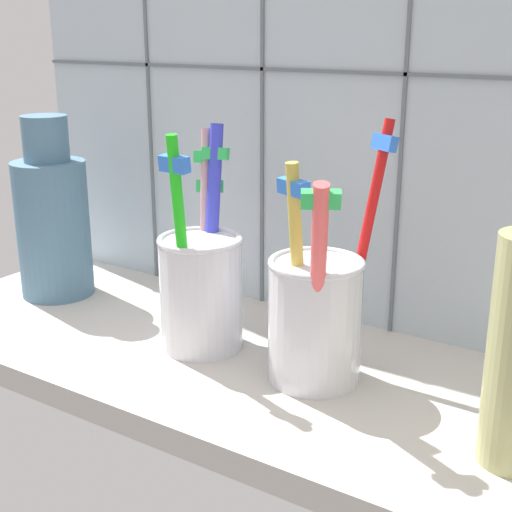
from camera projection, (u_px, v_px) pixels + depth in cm
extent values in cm
cube|color=#BCB7AD|center=(255.00, 373.00, 55.22)|extent=(64.00, 22.00, 2.00)
cube|color=#B2C1CC|center=(336.00, 77.00, 58.22)|extent=(64.00, 2.00, 45.00)
cube|color=slate|center=(148.00, 70.00, 67.32)|extent=(0.30, 0.20, 45.00)
cube|color=slate|center=(262.00, 75.00, 60.67)|extent=(0.30, 0.20, 45.00)
cube|color=slate|center=(405.00, 81.00, 54.01)|extent=(0.30, 0.20, 45.00)
cube|color=slate|center=(330.00, 71.00, 57.19)|extent=(64.00, 0.20, 0.30)
cylinder|color=silver|center=(202.00, 294.00, 56.27)|extent=(6.46, 6.46, 8.85)
torus|color=silver|center=(201.00, 240.00, 54.92)|extent=(6.64, 6.64, 0.50)
cylinder|color=pink|center=(209.00, 246.00, 58.71)|extent=(3.26, 4.88, 14.01)
cube|color=green|center=(210.00, 186.00, 58.55)|extent=(2.34, 1.87, 1.15)
cylinder|color=#1FD11C|center=(182.00, 249.00, 52.47)|extent=(0.95, 2.35, 16.99)
cube|color=blue|center=(174.00, 164.00, 50.11)|extent=(2.38, 1.04, 1.20)
cylinder|color=#383ED9|center=(212.00, 232.00, 57.11)|extent=(2.32, 4.52, 16.97)
cube|color=green|center=(215.00, 154.00, 56.32)|extent=(2.27, 1.49, 1.08)
cylinder|color=#C78F9F|center=(205.00, 234.00, 57.58)|extent=(2.87, 4.31, 16.48)
cube|color=green|center=(206.00, 157.00, 56.95)|extent=(2.08, 1.64, 1.05)
cylinder|color=silver|center=(316.00, 321.00, 51.01)|extent=(6.63, 6.63, 8.83)
torus|color=silver|center=(317.00, 262.00, 49.66)|extent=(6.79, 6.79, 0.50)
cylinder|color=#F95959|center=(317.00, 289.00, 47.23)|extent=(3.71, 5.44, 15.36)
cube|color=green|center=(321.00, 199.00, 43.42)|extent=(2.61, 2.06, 1.28)
cylinder|color=gold|center=(298.00, 273.00, 49.45)|extent=(1.63, 2.41, 15.65)
cube|color=blue|center=(294.00, 187.00, 47.29)|extent=(2.71, 1.78, 1.09)
cylinder|color=red|center=(363.00, 247.00, 51.15)|extent=(2.78, 3.99, 18.14)
cube|color=blue|center=(385.00, 143.00, 49.46)|extent=(2.29, 1.84, 1.21)
cylinder|color=slate|center=(53.00, 229.00, 66.98)|extent=(6.73, 6.73, 12.73)
cylinder|color=slate|center=(45.00, 139.00, 64.40)|extent=(4.12, 4.12, 4.13)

